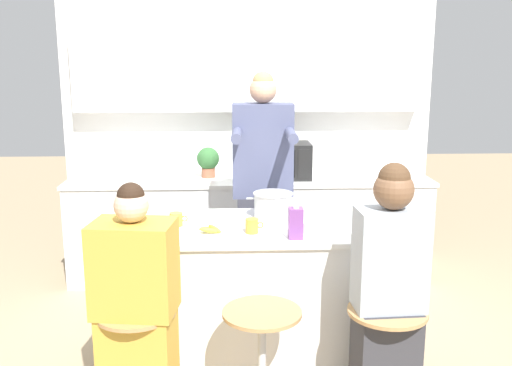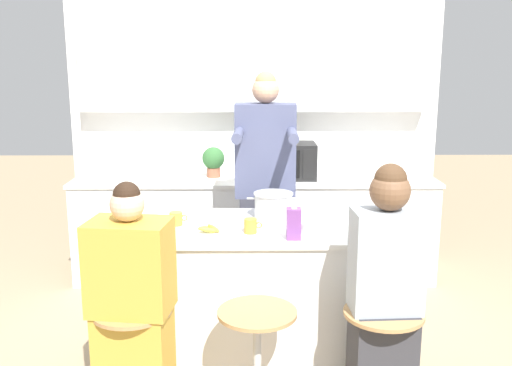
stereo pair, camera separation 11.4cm
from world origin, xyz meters
name	(u,v)px [view 2 (the right image)]	position (x,y,z in m)	size (l,w,h in m)	color
ground_plane	(256,356)	(0.00, 0.00, 0.00)	(16.00, 16.00, 0.00)	tan
wall_back	(254,100)	(0.00, 1.82, 1.54)	(3.38, 0.22, 2.70)	white
back_counter	(255,226)	(0.00, 1.48, 0.45)	(3.14, 0.71, 0.90)	silver
kitchen_island	(256,291)	(0.00, 0.00, 0.45)	(1.64, 0.81, 0.90)	black
bar_stool_leftmost	(134,355)	(-0.66, -0.65, 0.38)	(0.42, 0.42, 0.63)	tan
bar_stool_center	(257,357)	(0.00, -0.68, 0.38)	(0.42, 0.42, 0.63)	tan
bar_stool_rightmost	(381,357)	(0.66, -0.69, 0.38)	(0.42, 0.42, 0.63)	tan
person_cooking	(265,199)	(0.07, 0.63, 0.91)	(0.45, 0.60, 1.83)	#383842
person_wrapped_blanket	(133,313)	(-0.65, -0.67, 0.62)	(0.44, 0.34, 1.32)	gold
person_seated_near	(384,305)	(0.66, -0.67, 0.66)	(0.37, 0.28, 1.41)	#333338
cooking_pot	(273,205)	(0.11, 0.16, 0.98)	(0.34, 0.26, 0.17)	#B7BABC
fruit_bowl	(318,226)	(0.37, -0.14, 0.93)	(0.24, 0.24, 0.06)	white
coffee_cup_near	(176,218)	(-0.50, 0.00, 0.94)	(0.11, 0.08, 0.08)	orange
coffee_cup_far	(251,226)	(-0.03, -0.17, 0.94)	(0.11, 0.08, 0.09)	orange
banana_bunch	(209,229)	(-0.29, -0.16, 0.92)	(0.15, 0.11, 0.05)	yellow
juice_carton	(294,223)	(0.21, -0.28, 0.99)	(0.08, 0.08, 0.20)	#7A428E
microwave	(285,161)	(0.26, 1.43, 1.05)	(0.53, 0.35, 0.31)	black
potted_plant	(213,160)	(-0.36, 1.48, 1.05)	(0.20, 0.20, 0.26)	#93563D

